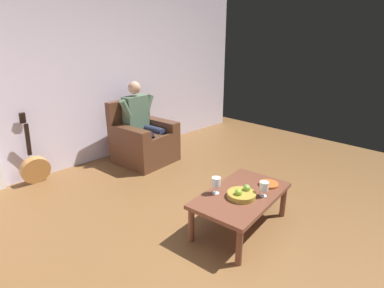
{
  "coord_description": "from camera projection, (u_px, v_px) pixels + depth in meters",
  "views": [
    {
      "loc": [
        1.98,
        1.29,
        1.86
      ],
      "look_at": [
        -0.55,
        -1.23,
        0.6
      ],
      "focal_mm": 28.06,
      "sensor_mm": 36.0,
      "label": 1
    }
  ],
  "objects": [
    {
      "name": "ground_plane",
      "position": [
        243.0,
        249.0,
        2.81
      ],
      "size": [
        7.51,
        7.51,
        0.0
      ],
      "primitive_type": "plane",
      "color": "brown"
    },
    {
      "name": "wall_back",
      "position": [
        78.0,
        72.0,
        4.34
      ],
      "size": [
        6.66,
        0.06,
        2.8
      ],
      "primitive_type": "cube",
      "color": "silver",
      "rests_on": "ground"
    },
    {
      "name": "armchair",
      "position": [
        143.0,
        141.0,
        4.73
      ],
      "size": [
        0.87,
        0.88,
        0.96
      ],
      "rotation": [
        0.0,
        0.0,
        0.1
      ],
      "color": "#53311F",
      "rests_on": "ground"
    },
    {
      "name": "person_seated",
      "position": [
        142.0,
        120.0,
        4.62
      ],
      "size": [
        0.66,
        0.64,
        1.25
      ],
      "rotation": [
        0.0,
        0.0,
        0.1
      ],
      "color": "#506C53",
      "rests_on": "ground"
    },
    {
      "name": "coffee_table",
      "position": [
        241.0,
        198.0,
        3.01
      ],
      "size": [
        1.13,
        0.74,
        0.4
      ],
      "rotation": [
        0.0,
        0.0,
        0.12
      ],
      "color": "brown",
      "rests_on": "ground"
    },
    {
      "name": "guitar",
      "position": [
        35.0,
        167.0,
        4.03
      ],
      "size": [
        0.37,
        0.24,
        0.96
      ],
      "color": "#BB8042",
      "rests_on": "ground"
    },
    {
      "name": "wine_glass_near",
      "position": [
        216.0,
        183.0,
        2.95
      ],
      "size": [
        0.09,
        0.09,
        0.17
      ],
      "color": "silver",
      "rests_on": "coffee_table"
    },
    {
      "name": "wine_glass_far",
      "position": [
        264.0,
        187.0,
        2.91
      ],
      "size": [
        0.09,
        0.09,
        0.15
      ],
      "color": "silver",
      "rests_on": "coffee_table"
    },
    {
      "name": "fruit_bowl",
      "position": [
        242.0,
        194.0,
        2.91
      ],
      "size": [
        0.28,
        0.28,
        0.11
      ],
      "color": "olive",
      "rests_on": "coffee_table"
    },
    {
      "name": "decorative_dish",
      "position": [
        269.0,
        184.0,
        3.16
      ],
      "size": [
        0.2,
        0.2,
        0.02
      ],
      "primitive_type": "cylinder",
      "color": "#B85C26",
      "rests_on": "coffee_table"
    }
  ]
}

